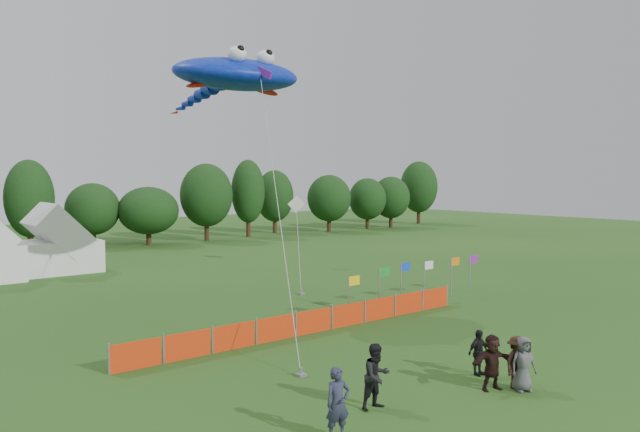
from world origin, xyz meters
TOP-DOWN VIEW (x-y plane):
  - ground at (0.00, 0.00)m, footprint 160.00×160.00m
  - treeline at (1.61, 44.93)m, footprint 104.57×8.78m
  - tent_right at (-2.15, 32.29)m, footprint 5.20×4.16m
  - barrier_fence at (1.12, 7.81)m, footprint 17.90×0.06m
  - flag_row at (9.17, 9.05)m, footprint 10.73×0.69m
  - spectator_a at (-5.20, -1.06)m, footprint 0.77×0.58m
  - spectator_b at (-2.94, -0.18)m, footprint 0.96×0.76m
  - spectator_c at (1.73, -1.78)m, footprint 1.16×0.75m
  - spectator_d at (1.91, -0.18)m, footprint 0.94×0.45m
  - spectator_e at (1.70, -2.03)m, footprint 1.00×0.84m
  - spectator_f at (1.01, -1.37)m, footprint 1.73×1.04m
  - stingray_kite at (1.60, 15.09)m, footprint 8.23×19.99m
  - small_kite_white at (11.01, 21.95)m, footprint 7.50×9.59m

SIDE VIEW (x-z plane):
  - ground at x=0.00m, z-range 0.00..0.00m
  - barrier_fence at x=1.12m, z-range 0.00..1.00m
  - spectator_d at x=1.91m, z-range 0.00..1.56m
  - spectator_c at x=1.73m, z-range 0.00..1.69m
  - spectator_e at x=1.70m, z-range 0.00..1.73m
  - spectator_f at x=1.01m, z-range 0.00..1.78m
  - spectator_a at x=-5.20m, z-range 0.00..1.88m
  - spectator_b at x=-2.94m, z-range 0.00..1.92m
  - flag_row at x=9.17m, z-range 0.34..2.60m
  - tent_right at x=-2.15m, z-range 0.02..3.69m
  - small_kite_white at x=11.01m, z-range 0.83..6.15m
  - treeline at x=1.61m, z-range 0.00..8.36m
  - stingray_kite at x=1.60m, z-range 5.34..18.43m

